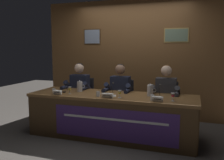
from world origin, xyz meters
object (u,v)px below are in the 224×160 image
Objects in this scene: water_cup_left at (54,91)px; nameplate_right at (158,99)px; microphone_left at (65,88)px; chair_right at (166,107)px; microphone_center at (111,91)px; juice_glass_left at (70,89)px; chair_center at (122,104)px; panelist_left at (78,89)px; water_cup_center at (98,94)px; juice_glass_right at (173,95)px; nameplate_left at (57,92)px; panelist_center at (119,91)px; water_cup_right at (152,98)px; conference_table at (110,109)px; document_stack_center at (110,96)px; juice_glass_center at (120,93)px; nameplate_center at (107,96)px; water_pitcher_right_side at (150,90)px; microphone_right at (159,94)px; water_pitcher_left_side at (80,86)px; panelist_right at (165,94)px; chair_left at (83,101)px.

water_cup_left reaches higher than nameplate_right.
microphone_left is 1.90m from chair_right.
microphone_center is at bearing 0.14° from microphone_left.
chair_center is (0.72, 0.80, -0.38)m from juice_glass_left.
chair_center is at bearing 131.38° from nameplate_right.
panelist_left is 0.98m from water_cup_center.
microphone_left is at bearing 165.62° from water_cup_center.
juice_glass_right is at bearing -7.95° from microphone_center.
panelist_center reaches higher than nameplate_left.
water_cup_right is (1.61, -0.18, -0.04)m from microphone_left.
conference_table is 12.13× the size of document_stack_center.
juice_glass_center is at bearing -8.77° from microphone_left.
juice_glass_left is 0.76m from nameplate_center.
juice_glass_center is at bearing -21.86° from document_stack_center.
chair_center is 4.36× the size of water_pitcher_right_side.
juice_glass_left and juice_glass_right have the same top height.
microphone_right reaches higher than nameplate_center.
water_pitcher_left_side reaches higher than juice_glass_left.
microphone_center is (0.17, 0.19, 0.04)m from water_cup_center.
nameplate_right is (0.98, -0.07, 0.00)m from water_cup_center.
panelist_right is (0.86, -0.20, 0.28)m from chair_center.
nameplate_left is 0.26m from microphone_left.
chair_right is 4.36× the size of water_pitcher_right_side.
panelist_left is 14.62× the size of water_cup_center.
nameplate_center and nameplate_right have the same top height.
water_cup_left is 0.09× the size of chair_right.
water_pitcher_left_side is (-1.39, 0.32, 0.06)m from water_cup_right.
panelist_left is 1.72m from panelist_right.
panelist_center reaches higher than document_stack_center.
water_cup_left is (-0.29, -0.05, -0.05)m from juice_glass_left.
juice_glass_center is 0.57× the size of microphone_right.
document_stack_center reaches higher than conference_table.
water_pitcher_left_side and water_pitcher_right_side have the same top height.
water_pitcher_left_side is (-0.49, 0.32, 0.06)m from water_cup_center.
water_pitcher_left_side is (-1.51, -0.35, 0.11)m from panelist_right.
chair_center is at bearing 141.47° from juice_glass_right.
juice_glass_center reaches higher than nameplate_right.
juice_glass_left is at bearing -37.26° from microphone_left.
panelist_left is 0.43m from water_pitcher_left_side.
panelist_center reaches higher than juice_glass_left.
nameplate_left is at bearing -168.93° from document_stack_center.
water_pitcher_right_side is (0.80, 0.33, 0.06)m from water_cup_center.
chair_center is 7.38× the size of juice_glass_center.
water_cup_left reaches higher than document_stack_center.
nameplate_left is at bearing -132.66° from chair_center.
microphone_left reaches higher than water_pitcher_left_side.
chair_left is 7.38× the size of juice_glass_left.
panelist_left reaches higher than chair_center.
water_pitcher_right_side is at bearing -12.93° from panelist_left.
nameplate_left and nameplate_right have the same top height.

